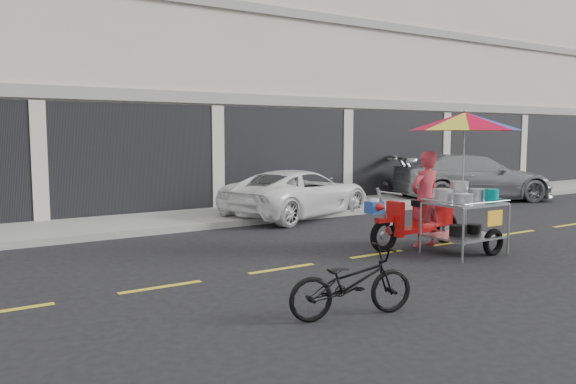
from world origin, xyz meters
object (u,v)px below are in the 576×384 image
white_pickup (298,193)px  silver_pickup (472,177)px  near_bicycle (352,283)px  food_vendor_rig (449,162)px

white_pickup → silver_pickup: 6.73m
white_pickup → near_bicycle: size_ratio=2.81×
white_pickup → near_bicycle: bearing=132.5°
near_bicycle → food_vendor_rig: food_vendor_rig is taller
white_pickup → near_bicycle: white_pickup is taller
silver_pickup → near_bicycle: size_ratio=3.29×
white_pickup → silver_pickup: size_ratio=0.85×
white_pickup → near_bicycle: 8.10m
near_bicycle → silver_pickup: bearing=-44.3°
white_pickup → food_vendor_rig: bearing=160.9°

